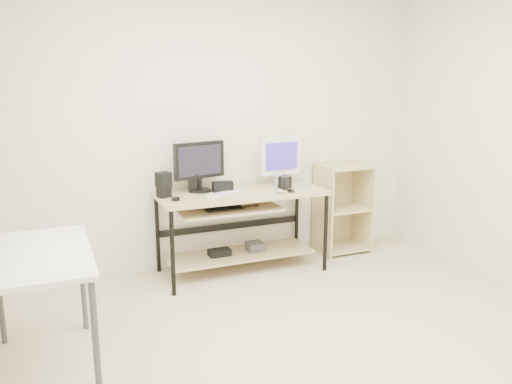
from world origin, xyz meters
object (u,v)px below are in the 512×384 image
object	(u,v)px
desk	(239,215)
side_table	(37,266)
white_imac	(281,157)
shelf_unit	(340,207)
audio_controller	(193,183)
black_monitor	(199,163)

from	to	relation	value
desk	side_table	bearing A→B (deg)	-147.35
side_table	white_imac	bearing A→B (deg)	29.40
shelf_unit	audio_controller	xyz separation A→B (m)	(-1.56, -0.02, 0.38)
white_imac	side_table	bearing A→B (deg)	-156.10
audio_controller	side_table	bearing A→B (deg)	-131.01
desk	black_monitor	bearing A→B (deg)	154.81
white_imac	audio_controller	world-z (taller)	white_imac
desk	shelf_unit	world-z (taller)	shelf_unit
side_table	audio_controller	distance (m)	1.75
desk	audio_controller	world-z (taller)	audio_controller
side_table	white_imac	distance (m)	2.47
shelf_unit	white_imac	size ratio (longest dim) A/B	1.97
desk	white_imac	world-z (taller)	white_imac
desk	black_monitor	xyz separation A→B (m)	(-0.31, 0.15, 0.47)
shelf_unit	black_monitor	distance (m)	1.59
black_monitor	white_imac	bearing A→B (deg)	-13.88
side_table	audio_controller	world-z (taller)	audio_controller
black_monitor	audio_controller	size ratio (longest dim) A/B	2.93
desk	white_imac	bearing A→B (deg)	16.53
side_table	shelf_unit	xyz separation A→B (m)	(2.83, 1.22, -0.22)
desk	shelf_unit	distance (m)	1.19
side_table	shelf_unit	distance (m)	3.09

